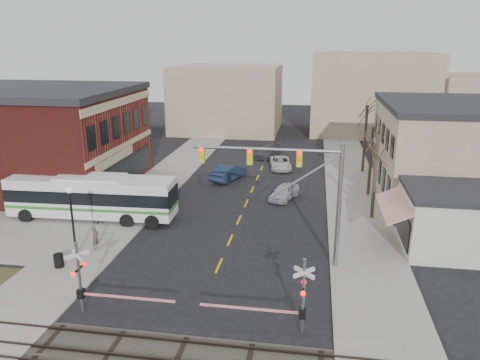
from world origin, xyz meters
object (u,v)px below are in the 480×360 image
(rr_crossing_east, at_px, (294,297))
(car_a, at_px, (284,192))
(rr_crossing_west, at_px, (87,279))
(pedestrian_near, at_px, (95,238))
(car_b, at_px, (229,172))
(traffic_signal_mast, at_px, (297,179))
(car_c, at_px, (280,163))
(street_lamp, at_px, (71,208))
(trash_bin, at_px, (59,260))
(pedestrian_far, at_px, (101,215))
(transit_bus, at_px, (92,196))
(car_d, at_px, (268,151))

(rr_crossing_east, xyz_separation_m, car_a, (-1.82, 20.08, -1.28))
(rr_crossing_west, bearing_deg, pedestrian_near, 113.32)
(car_b, bearing_deg, car_a, 159.99)
(traffic_signal_mast, xyz_separation_m, car_c, (-2.67, 23.14, -5.04))
(car_a, bearing_deg, traffic_signal_mast, -63.07)
(street_lamp, bearing_deg, trash_bin, -102.67)
(rr_crossing_east, height_order, car_b, rr_crossing_east)
(trash_bin, xyz_separation_m, car_a, (13.06, 15.68, 0.14))
(rr_crossing_east, bearing_deg, rr_crossing_west, 179.83)
(car_b, height_order, car_c, car_b)
(street_lamp, xyz_separation_m, pedestrian_far, (-0.90, 5.67, -2.66))
(pedestrian_far, bearing_deg, transit_bus, 111.36)
(rr_crossing_west, distance_m, rr_crossing_east, 10.65)
(transit_bus, bearing_deg, car_a, 26.30)
(transit_bus, xyz_separation_m, rr_crossing_east, (16.61, -12.77, 0.05))
(rr_crossing_east, relative_size, pedestrian_near, 3.38)
(rr_crossing_west, relative_size, car_d, 1.15)
(traffic_signal_mast, height_order, car_b, traffic_signal_mast)
(rr_crossing_west, xyz_separation_m, trash_bin, (-4.23, 4.38, -1.42))
(traffic_signal_mast, height_order, trash_bin, traffic_signal_mast)
(rr_crossing_east, xyz_separation_m, pedestrian_near, (-13.75, 7.21, -1.02))
(rr_crossing_east, relative_size, trash_bin, 6.57)
(trash_bin, height_order, car_b, car_b)
(street_lamp, relative_size, car_c, 1.03)
(transit_bus, height_order, car_d, transit_bus)
(car_a, relative_size, pedestrian_far, 2.70)
(car_d, bearing_deg, pedestrian_near, -90.81)
(traffic_signal_mast, distance_m, rr_crossing_west, 13.22)
(rr_crossing_west, bearing_deg, trash_bin, 134.04)
(car_b, distance_m, pedestrian_far, 15.64)
(rr_crossing_east, relative_size, car_a, 1.38)
(trash_bin, bearing_deg, car_a, 50.20)
(street_lamp, height_order, pedestrian_far, street_lamp)
(transit_bus, xyz_separation_m, pedestrian_far, (1.17, -1.17, -1.05))
(traffic_signal_mast, height_order, car_a, traffic_signal_mast)
(traffic_signal_mast, bearing_deg, transit_bus, 161.61)
(rr_crossing_east, distance_m, street_lamp, 15.78)
(transit_bus, bearing_deg, car_c, 52.37)
(transit_bus, height_order, street_lamp, street_lamp)
(rr_crossing_west, distance_m, car_b, 25.43)
(car_b, xyz_separation_m, pedestrian_far, (-7.59, -13.68, 0.07))
(pedestrian_far, bearing_deg, car_c, 32.81)
(transit_bus, xyz_separation_m, car_a, (14.79, 7.31, -1.23))
(transit_bus, relative_size, street_lamp, 2.76)
(car_a, bearing_deg, rr_crossing_west, -93.71)
(car_c, bearing_deg, car_b, -141.56)
(rr_crossing_west, bearing_deg, transit_bus, 115.07)
(traffic_signal_mast, bearing_deg, pedestrian_far, 164.29)
(car_b, relative_size, pedestrian_near, 2.94)
(traffic_signal_mast, distance_m, car_a, 13.77)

